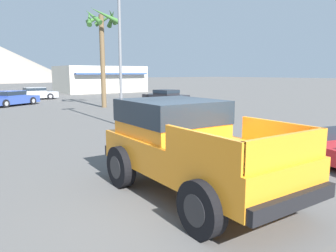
% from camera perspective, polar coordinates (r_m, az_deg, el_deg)
% --- Properties ---
extents(ground_plane, '(320.00, 320.00, 0.00)m').
position_cam_1_polar(ground_plane, '(6.75, 6.60, -13.29)').
color(ground_plane, '#5B5956').
extents(orange_pickup_truck, '(2.53, 4.90, 1.98)m').
position_cam_1_polar(orange_pickup_truck, '(7.06, 3.32, -2.62)').
color(orange_pickup_truck, orange).
rests_on(orange_pickup_truck, ground_plane).
extents(parked_car_silver, '(4.32, 1.97, 1.18)m').
position_cam_1_polar(parked_car_silver, '(34.82, -22.31, 5.28)').
color(parked_car_silver, '#B7BABF').
rests_on(parked_car_silver, ground_plane).
extents(parked_car_dark, '(2.48, 4.31, 1.14)m').
position_cam_1_polar(parked_car_dark, '(28.59, -0.41, 5.23)').
color(parked_car_dark, '#232328').
rests_on(parked_car_dark, ground_plane).
extents(parked_car_blue, '(4.65, 3.82, 1.19)m').
position_cam_1_polar(parked_car_blue, '(28.92, -25.71, 4.41)').
color(parked_car_blue, '#334C9E').
rests_on(parked_car_blue, ground_plane).
extents(street_lamp_post, '(0.90, 0.24, 7.49)m').
position_cam_1_polar(street_lamp_post, '(16.16, -8.42, 16.01)').
color(street_lamp_post, slate).
rests_on(street_lamp_post, ground_plane).
extents(palm_tree_leaning, '(2.61, 2.77, 7.17)m').
position_cam_1_polar(palm_tree_leaning, '(25.31, -11.42, 15.48)').
color(palm_tree_leaning, brown).
rests_on(palm_tree_leaning, ground_plane).
extents(storefront_building, '(10.99, 7.45, 3.46)m').
position_cam_1_polar(storefront_building, '(46.01, -11.68, 7.99)').
color(storefront_building, beige).
rests_on(storefront_building, ground_plane).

